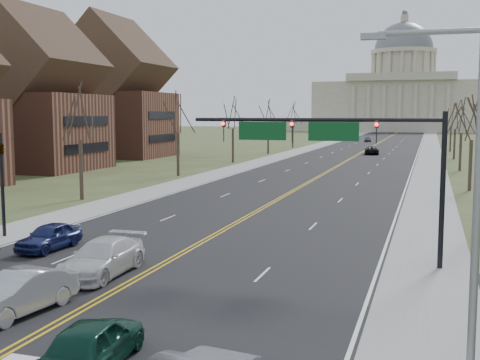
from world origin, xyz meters
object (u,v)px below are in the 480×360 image
Objects in this scene: signal_mast at (332,142)px; signal_left at (2,173)px; street_light at (466,193)px; car_far_nb at (372,150)px; car_nb_inner_lead at (93,343)px; car_far_sb at (368,139)px; car_sb_outer_second at (49,237)px; car_sb_inner_lead at (19,293)px; car_sb_inner_second at (102,258)px.

signal_mast is 2.02× the size of signal_left.
street_light is at bearing -68.59° from signal_mast.
signal_mast is at bearing 87.15° from car_far_nb.
signal_mast is 2.83× the size of car_nb_inner_lead.
car_nb_inner_lead is 139.80m from car_far_sb.
car_sb_inner_lead is at bearing -58.21° from car_sb_outer_second.
signal_left is 20.73m from car_nb_inner_lead.
street_light reaches higher than car_nb_inner_lead.
signal_left is at bearing 150.88° from street_light.
signal_left is 79.51m from car_far_nb.
car_far_nb is at bearing -86.71° from car_far_sb.
signal_left is at bearing -96.99° from car_far_sb.
car_sb_inner_second is at bearing -30.23° from signal_left.
car_sb_inner_second is (0.12, 5.50, 0.02)m from car_sb_inner_lead.
signal_mast is 2.27× the size of car_sb_inner_second.
car_sb_outer_second is at bearing 150.06° from street_light.
signal_left reaches higher than car_sb_inner_second.
signal_mast reaches higher than car_nb_inner_lead.
signal_mast is at bearing -0.00° from signal_left.
car_far_nb is (-5.25, 78.27, -5.04)m from signal_mast.
signal_left is 27.78m from street_light.
car_sb_outer_second is at bearing -171.38° from signal_mast.
car_nb_inner_lead is 0.84× the size of car_far_nb.
signal_left is at bearing 148.49° from car_sb_inner_second.
car_sb_inner_second is 1.05× the size of car_far_nb.
car_sb_inner_lead is 1.18× the size of car_far_sb.
car_nb_inner_lead reaches higher than car_far_nb.
car_far_sb is at bearing -90.24° from car_far_nb.
street_light is (5.29, -13.50, -0.54)m from signal_mast.
car_sb_outer_second is at bearing 127.02° from car_sb_inner_lead.
signal_mast is 2.37× the size of car_far_nb.
street_light is 2.21× the size of car_sb_outer_second.
car_sb_outer_second is (4.58, -2.18, -3.00)m from signal_left.
street_light is at bearing -29.12° from signal_left.
signal_mast reaches higher than signal_left.
car_sb_inner_second reaches higher than car_nb_inner_lead.
street_light reaches higher than car_sb_inner_lead.
car_far_sb is (-15.85, 138.76, -4.55)m from street_light.
car_far_sb is (3.81, 127.44, -0.03)m from car_sb_outer_second.
car_nb_inner_lead is at bearing -174.62° from street_light.
signal_mast is at bearing 30.61° from car_sb_inner_second.
car_nb_inner_lead is 1.10× the size of car_far_sb.
car_sb_inner_second is 6.28m from car_sb_outer_second.
car_sb_inner_lead is at bearing -49.23° from signal_left.
car_sb_inner_second is 1.30× the size of car_sb_outer_second.
car_sb_inner_lead is at bearing 80.73° from car_far_nb.
car_sb_inner_lead is at bearing -38.64° from car_nb_inner_lead.
signal_mast reaches higher than car_sb_outer_second.
signal_mast is at bearing 57.99° from car_sb_inner_lead.
signal_mast is 78.60m from car_far_nb.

